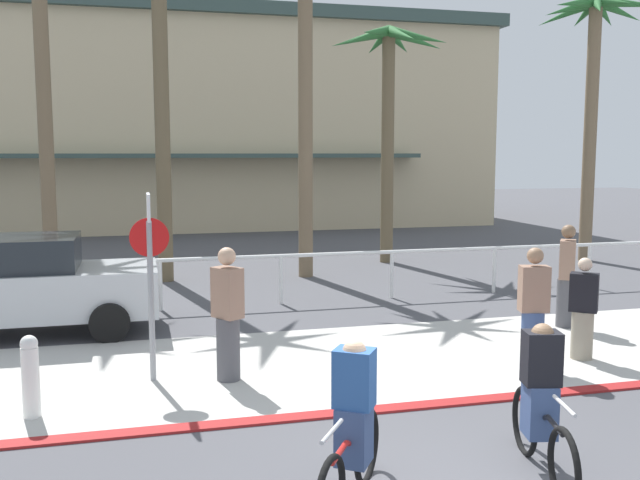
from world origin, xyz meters
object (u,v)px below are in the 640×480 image
(stop_sign_bike_lane, at_px, (150,260))
(palm_tree_4, at_px, (306,30))
(palm_tree_6, at_px, (594,58))
(pedestrian_3, at_px, (583,314))
(pedestrian_0, at_px, (228,319))
(cyclist_black_0, at_px, (542,403))
(car_silver_1, at_px, (21,285))
(palm_tree_3, at_px, (160,23))
(palm_tree_5, at_px, (388,81))
(pedestrian_2, at_px, (533,313))
(cyclist_red_1, at_px, (352,428))
(bollard_0, at_px, (30,376))
(pedestrian_1, at_px, (567,280))

(stop_sign_bike_lane, height_order, palm_tree_4, palm_tree_4)
(palm_tree_6, distance_m, pedestrian_3, 11.82)
(pedestrian_0, bearing_deg, cyclist_black_0, -54.00)
(car_silver_1, distance_m, cyclist_black_0, 8.95)
(palm_tree_3, bearing_deg, palm_tree_5, 13.94)
(palm_tree_4, bearing_deg, pedestrian_2, -80.98)
(palm_tree_6, height_order, cyclist_black_0, palm_tree_6)
(pedestrian_3, bearing_deg, pedestrian_0, 176.48)
(cyclist_red_1, bearing_deg, palm_tree_4, 78.52)
(palm_tree_3, relative_size, palm_tree_4, 1.05)
(car_silver_1, xyz_separation_m, cyclist_black_0, (5.67, -6.92, -0.18))
(car_silver_1, bearing_deg, palm_tree_5, 34.97)
(palm_tree_4, xyz_separation_m, car_silver_1, (-6.06, -4.43, -5.18))
(bollard_0, bearing_deg, cyclist_red_1, -43.41)
(palm_tree_4, height_order, pedestrian_0, palm_tree_4)
(car_silver_1, bearing_deg, bollard_0, -80.58)
(palm_tree_5, bearing_deg, stop_sign_bike_lane, -125.84)
(bollard_0, bearing_deg, pedestrian_1, 14.94)
(palm_tree_6, bearing_deg, car_silver_1, -160.82)
(palm_tree_6, bearing_deg, palm_tree_4, -175.81)
(palm_tree_3, relative_size, palm_tree_6, 1.13)
(palm_tree_4, relative_size, car_silver_1, 1.81)
(palm_tree_3, bearing_deg, pedestrian_3, -55.33)
(cyclist_black_0, bearing_deg, cyclist_red_1, -176.25)
(palm_tree_5, relative_size, car_silver_1, 1.50)
(palm_tree_3, distance_m, pedestrian_3, 11.48)
(stop_sign_bike_lane, height_order, cyclist_black_0, stop_sign_bike_lane)
(stop_sign_bike_lane, distance_m, car_silver_1, 3.86)
(stop_sign_bike_lane, relative_size, pedestrian_3, 1.65)
(palm_tree_4, distance_m, palm_tree_6, 8.49)
(stop_sign_bike_lane, distance_m, pedestrian_0, 1.31)
(car_silver_1, distance_m, pedestrian_2, 8.37)
(pedestrian_0, bearing_deg, palm_tree_6, 36.42)
(cyclist_black_0, height_order, cyclist_red_1, same)
(pedestrian_3, bearing_deg, cyclist_red_1, -144.15)
(pedestrian_1, bearing_deg, palm_tree_3, 135.70)
(palm_tree_5, distance_m, cyclist_black_0, 14.16)
(stop_sign_bike_lane, relative_size, palm_tree_3, 0.30)
(palm_tree_3, distance_m, car_silver_1, 7.46)
(palm_tree_3, xyz_separation_m, pedestrian_3, (5.76, -8.33, -5.40))
(stop_sign_bike_lane, bearing_deg, cyclist_red_1, -67.46)
(stop_sign_bike_lane, relative_size, pedestrian_1, 1.39)
(pedestrian_0, relative_size, pedestrian_3, 1.19)
(palm_tree_6, xyz_separation_m, pedestrian_2, (-7.13, -8.98, -4.92))
(bollard_0, xyz_separation_m, pedestrian_0, (2.40, 0.80, 0.35))
(palm_tree_3, bearing_deg, pedestrian_0, -86.48)
(pedestrian_2, bearing_deg, pedestrian_0, 172.63)
(palm_tree_5, height_order, pedestrian_3, palm_tree_5)
(palm_tree_4, xyz_separation_m, palm_tree_6, (8.46, 0.62, -0.31))
(bollard_0, bearing_deg, pedestrian_0, 18.50)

